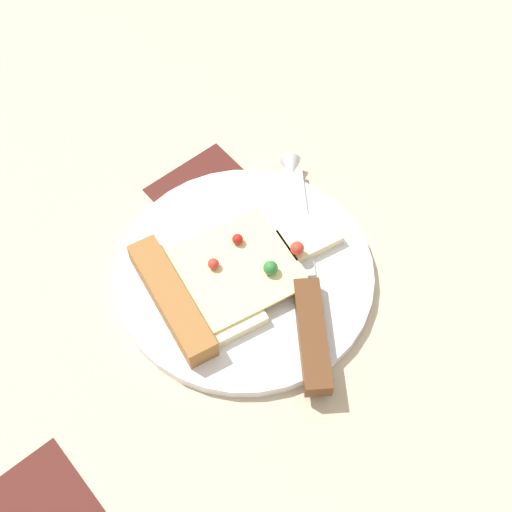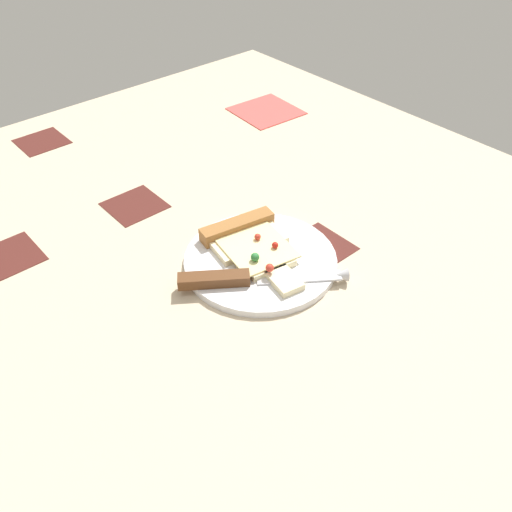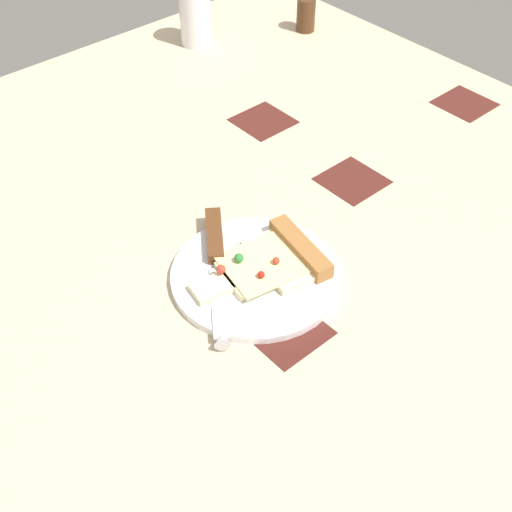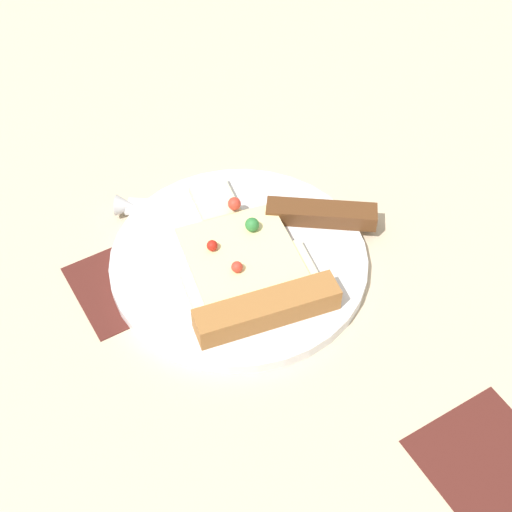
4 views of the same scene
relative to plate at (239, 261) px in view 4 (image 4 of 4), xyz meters
The scene contains 4 objects.
ground_plane 8.19cm from the plate, 62.39° to the left, with size 129.43×129.43×3.00cm.
plate is the anchor object (origin of this frame).
pizza_slice 2.90cm from the plate, 10.29° to the right, with size 18.53×12.67×2.56cm.
knife 5.76cm from the plate, 118.53° to the left, with size 15.80×20.66×2.45cm.
Camera 4 is at (33.61, -27.44, 50.17)cm, focal length 52.03 mm.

